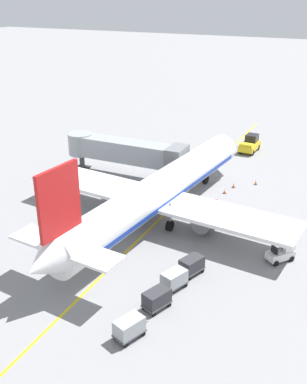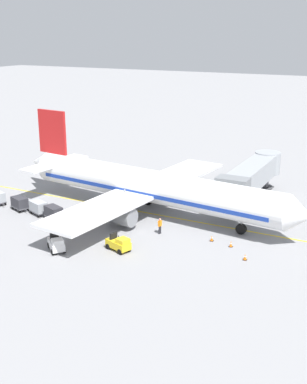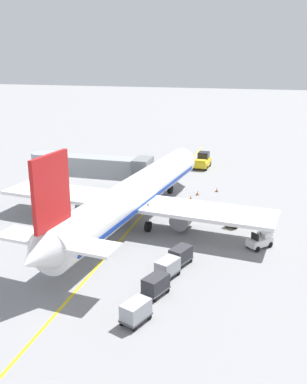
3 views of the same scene
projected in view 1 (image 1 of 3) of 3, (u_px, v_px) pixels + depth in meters
ground_plane at (168, 210)px, 51.22m from camera, size 400.00×400.00×0.00m
gate_lead_in_line at (168, 210)px, 51.22m from camera, size 0.24×80.00×0.01m
parked_airliner at (159, 191)px, 48.11m from camera, size 30.38×37.35×10.63m
jet_bridge at (125, 151)px, 59.24m from camera, size 16.61×3.50×4.98m
pushback_tractor at (250, 144)px, 69.36m from camera, size 2.40×4.50×2.40m
baggage_tug_lead at (263, 223)px, 46.93m from camera, size 1.94×2.75×1.62m
baggage_tug_trailing at (281, 254)px, 41.50m from camera, size 2.52×2.69×1.62m
baggage_cart_front at (192, 264)px, 39.45m from camera, size 1.99×2.96×1.58m
baggage_cart_second_in_train at (174, 278)px, 37.55m from camera, size 1.99×2.96×1.58m
baggage_cart_third_in_train at (157, 298)px, 35.18m from camera, size 1.99×2.96×1.58m
baggage_cart_tail_end at (129, 327)px, 32.18m from camera, size 1.99×2.96×1.58m
ground_crew_wing_walker at (216, 205)px, 50.31m from camera, size 0.73×0.30×1.69m
safety_cone_nose_left at (234, 185)px, 56.96m from camera, size 0.36×0.36×0.59m
safety_cone_nose_right at (256, 182)px, 57.85m from camera, size 0.36×0.36×0.59m
safety_cone_wing_tip at (225, 191)px, 55.35m from camera, size 0.36×0.36×0.59m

